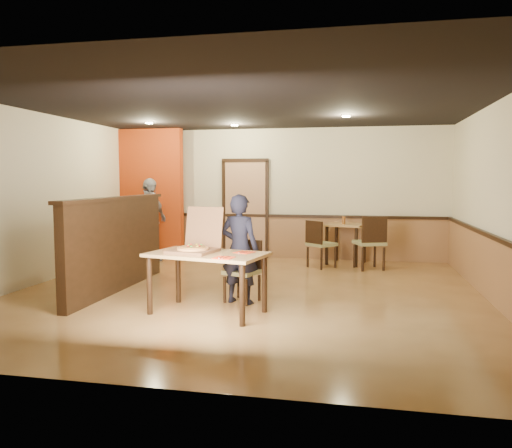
{
  "coord_description": "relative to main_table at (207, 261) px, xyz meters",
  "views": [
    {
      "loc": [
        1.61,
        -7.22,
        1.71
      ],
      "look_at": [
        0.14,
        0.0,
        1.05
      ],
      "focal_mm": 35.0,
      "sensor_mm": 36.0,
      "label": 1
    }
  ],
  "objects": [
    {
      "name": "side_chair_left",
      "position": [
        1.15,
        3.58,
        -0.17
      ],
      "size": [
        0.64,
        0.64,
        0.92
      ],
      "rotation": [
        0.0,
        0.0,
        2.42
      ],
      "color": "olive",
      "rests_on": "floor"
    },
    {
      "name": "chair_rail_right",
      "position": [
        3.7,
        1.2,
        0.25
      ],
      "size": [
        0.06,
        7.0,
        0.06
      ],
      "primitive_type": "cube",
      "color": "black",
      "rests_on": "wall_right"
    },
    {
      "name": "wainscot_back",
      "position": [
        0.25,
        4.67,
        -0.22
      ],
      "size": [
        7.0,
        0.04,
        0.9
      ],
      "primitive_type": "cube",
      "color": "#91623A",
      "rests_on": "floor"
    },
    {
      "name": "pizza",
      "position": [
        -0.19,
        -0.01,
        0.16
      ],
      "size": [
        0.48,
        0.48,
        0.03
      ],
      "primitive_type": "cylinder",
      "rotation": [
        0.0,
        0.0,
        -0.22
      ],
      "color": "#CC8E4A",
      "rests_on": "pizza_box"
    },
    {
      "name": "spot_a",
      "position": [
        -2.05,
        3.0,
        2.11
      ],
      "size": [
        0.14,
        0.14,
        0.02
      ],
      "primitive_type": "cylinder",
      "color": "#F7E9AD",
      "rests_on": "ceiling"
    },
    {
      "name": "ceiling",
      "position": [
        0.25,
        1.2,
        2.13
      ],
      "size": [
        7.0,
        7.0,
        0.0
      ],
      "primitive_type": "plane",
      "rotation": [
        3.14,
        0.0,
        0.0
      ],
      "color": "black",
      "rests_on": "wall_back"
    },
    {
      "name": "condiment",
      "position": [
        1.6,
        4.06,
        0.22
      ],
      "size": [
        0.06,
        0.06,
        0.16
      ],
      "primitive_type": "cylinder",
      "color": "brown",
      "rests_on": "side_table"
    },
    {
      "name": "napkin_near",
      "position": [
        0.31,
        -0.35,
        0.11
      ],
      "size": [
        0.25,
        0.25,
        0.01
      ],
      "rotation": [
        0.0,
        0.0,
        -0.15
      ],
      "color": "red",
      "rests_on": "main_table"
    },
    {
      "name": "booth_partition",
      "position": [
        -1.75,
        1.0,
        0.06
      ],
      "size": [
        0.2,
        3.1,
        1.44
      ],
      "color": "black",
      "rests_on": "floor"
    },
    {
      "name": "passerby",
      "position": [
        -2.36,
        3.62,
        0.2
      ],
      "size": [
        0.69,
        1.1,
        1.74
      ],
      "primitive_type": "imported",
      "rotation": [
        0.0,
        0.0,
        1.29
      ],
      "color": "gray",
      "rests_on": "floor"
    },
    {
      "name": "spot_b",
      "position": [
        -0.55,
        3.7,
        2.11
      ],
      "size": [
        0.14,
        0.14,
        0.02
      ],
      "primitive_type": "cylinder",
      "color": "#F7E9AD",
      "rests_on": "ceiling"
    },
    {
      "name": "chair_rail_back",
      "position": [
        0.25,
        4.65,
        0.25
      ],
      "size": [
        7.0,
        0.06,
        0.06
      ],
      "primitive_type": "cube",
      "color": "black",
      "rests_on": "wall_back"
    },
    {
      "name": "spot_c",
      "position": [
        1.65,
        2.7,
        2.11
      ],
      "size": [
        0.14,
        0.14,
        0.02
      ],
      "primitive_type": "cylinder",
      "color": "#F7E9AD",
      "rests_on": "ceiling"
    },
    {
      "name": "wall_back",
      "position": [
        0.25,
        4.7,
        0.73
      ],
      "size": [
        7.0,
        0.0,
        7.0
      ],
      "primitive_type": "plane",
      "rotation": [
        1.57,
        0.0,
        0.0
      ],
      "color": "beige",
      "rests_on": "floor"
    },
    {
      "name": "back_door",
      "position": [
        -0.55,
        4.66,
        0.38
      ],
      "size": [
        0.9,
        0.06,
        2.1
      ],
      "primitive_type": "cube",
      "color": "tan",
      "rests_on": "wall_back"
    },
    {
      "name": "wall_left",
      "position": [
        -3.25,
        1.2,
        0.73
      ],
      "size": [
        0.0,
        7.0,
        7.0
      ],
      "primitive_type": "plane",
      "rotation": [
        1.57,
        0.0,
        1.57
      ],
      "color": "beige",
      "rests_on": "floor"
    },
    {
      "name": "diner_chair",
      "position": [
        0.32,
        0.74,
        -0.2
      ],
      "size": [
        0.54,
        0.54,
        0.86
      ],
      "rotation": [
        0.0,
        0.0,
        -0.34
      ],
      "color": "olive",
      "rests_on": "floor"
    },
    {
      "name": "main_table",
      "position": [
        0.0,
        0.0,
        0.0
      ],
      "size": [
        1.6,
        1.12,
        0.78
      ],
      "rotation": [
        0.0,
        0.0,
        -0.21
      ],
      "color": "#AB7F48",
      "rests_on": "floor"
    },
    {
      "name": "side_table",
      "position": [
        1.64,
        4.19,
        -0.04
      ],
      "size": [
        0.94,
        0.94,
        0.82
      ],
      "rotation": [
        0.0,
        0.0,
        -0.28
      ],
      "color": "#AB7F48",
      "rests_on": "floor"
    },
    {
      "name": "side_chair_right",
      "position": [
        2.12,
        3.56,
        -0.11
      ],
      "size": [
        0.66,
        0.66,
        1.02
      ],
      "rotation": [
        0.0,
        0.0,
        3.52
      ],
      "color": "olive",
      "rests_on": "floor"
    },
    {
      "name": "wall_right",
      "position": [
        3.75,
        1.2,
        0.73
      ],
      "size": [
        0.0,
        7.0,
        7.0
      ],
      "primitive_type": "plane",
      "rotation": [
        1.57,
        0.0,
        -1.57
      ],
      "color": "beige",
      "rests_on": "floor"
    },
    {
      "name": "pizza_box",
      "position": [
        -0.18,
        0.05,
        0.18
      ],
      "size": [
        0.64,
        0.72,
        0.57
      ],
      "rotation": [
        0.0,
        0.0,
        -0.18
      ],
      "color": "brown",
      "rests_on": "main_table"
    },
    {
      "name": "floor",
      "position": [
        0.25,
        1.2,
        -0.67
      ],
      "size": [
        7.0,
        7.0,
        0.0
      ],
      "primitive_type": "plane",
      "color": "#B88347",
      "rests_on": "ground"
    },
    {
      "name": "red_accent_panel",
      "position": [
        -2.65,
        4.2,
        0.73
      ],
      "size": [
        1.6,
        0.2,
        2.78
      ],
      "primitive_type": "cube",
      "color": "#A2310B",
      "rests_on": "floor"
    },
    {
      "name": "napkin_far",
      "position": [
        0.46,
        0.13,
        0.11
      ],
      "size": [
        0.28,
        0.28,
        0.01
      ],
      "rotation": [
        0.0,
        0.0,
        -0.37
      ],
      "color": "red",
      "rests_on": "main_table"
    },
    {
      "name": "wainscot_right",
      "position": [
        3.72,
        1.2,
        -0.22
      ],
      "size": [
        0.04,
        7.0,
        0.9
      ],
      "primitive_type": "cube",
      "color": "#91623A",
      "rests_on": "floor"
    },
    {
      "name": "diner",
      "position": [
        0.28,
        0.6,
        0.08
      ],
      "size": [
        0.62,
        0.47,
        1.51
      ],
      "primitive_type": "imported",
      "rotation": [
        0.0,
        0.0,
        2.93
      ],
      "color": "black",
      "rests_on": "floor"
    }
  ]
}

